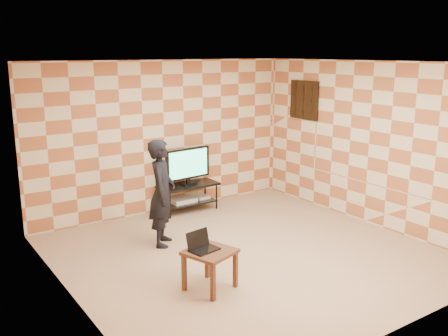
# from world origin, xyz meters

# --- Properties ---
(floor) EXTENTS (5.00, 5.00, 0.00)m
(floor) POSITION_xyz_m (0.00, 0.00, 0.00)
(floor) COLOR tan
(floor) RESTS_ON ground
(wall_back) EXTENTS (5.00, 0.02, 2.70)m
(wall_back) POSITION_xyz_m (0.00, 2.50, 1.35)
(wall_back) COLOR beige
(wall_back) RESTS_ON ground
(wall_front) EXTENTS (5.00, 0.02, 2.70)m
(wall_front) POSITION_xyz_m (0.00, -2.50, 1.35)
(wall_front) COLOR beige
(wall_front) RESTS_ON ground
(wall_left) EXTENTS (0.02, 5.00, 2.70)m
(wall_left) POSITION_xyz_m (-2.50, 0.00, 1.35)
(wall_left) COLOR beige
(wall_left) RESTS_ON ground
(wall_right) EXTENTS (0.02, 5.00, 2.70)m
(wall_right) POSITION_xyz_m (2.50, 0.00, 1.35)
(wall_right) COLOR beige
(wall_right) RESTS_ON ground
(ceiling) EXTENTS (5.00, 5.00, 0.02)m
(ceiling) POSITION_xyz_m (0.00, 0.00, 2.70)
(ceiling) COLOR white
(ceiling) RESTS_ON wall_back
(wall_art) EXTENTS (0.04, 0.72, 0.72)m
(wall_art) POSITION_xyz_m (2.47, 1.55, 1.95)
(wall_art) COLOR black
(wall_art) RESTS_ON wall_right
(tv_stand) EXTENTS (1.10, 0.49, 0.50)m
(tv_stand) POSITION_xyz_m (0.30, 2.19, 0.37)
(tv_stand) COLOR black
(tv_stand) RESTS_ON floor
(tv) EXTENTS (0.92, 0.20, 0.67)m
(tv) POSITION_xyz_m (0.30, 2.19, 0.87)
(tv) COLOR black
(tv) RESTS_ON tv_stand
(dvd_player) EXTENTS (0.46, 0.34, 0.08)m
(dvd_player) POSITION_xyz_m (0.20, 2.22, 0.21)
(dvd_player) COLOR silver
(dvd_player) RESTS_ON tv_stand
(game_console) EXTENTS (0.24, 0.18, 0.05)m
(game_console) POSITION_xyz_m (0.61, 2.20, 0.20)
(game_console) COLOR silver
(game_console) RESTS_ON tv_stand
(side_table) EXTENTS (0.67, 0.67, 0.50)m
(side_table) POSITION_xyz_m (-1.04, -0.62, 0.41)
(side_table) COLOR #391C13
(side_table) RESTS_ON floor
(laptop) EXTENTS (0.38, 0.32, 0.23)m
(laptop) POSITION_xyz_m (-1.10, -0.53, 0.55)
(laptop) COLOR black
(laptop) RESTS_ON side_table
(person) EXTENTS (0.65, 0.70, 1.60)m
(person) POSITION_xyz_m (-0.83, 1.01, 0.80)
(person) COLOR black
(person) RESTS_ON floor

